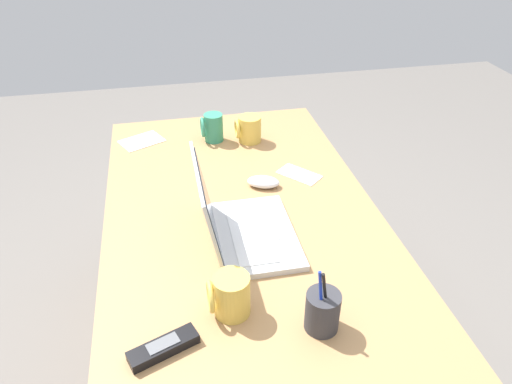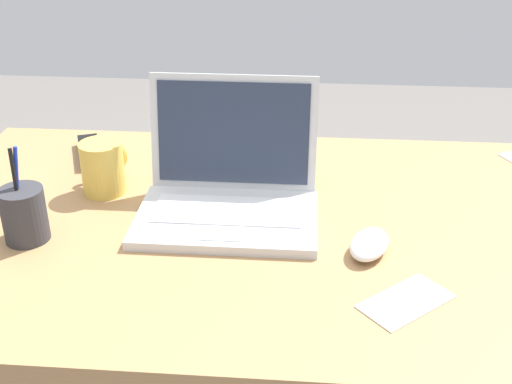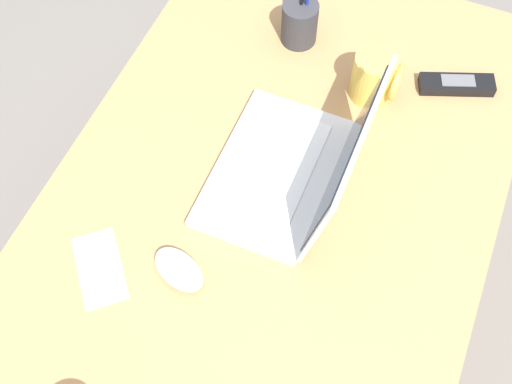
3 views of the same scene
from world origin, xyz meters
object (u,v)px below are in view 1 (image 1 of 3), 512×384
object	(u,v)px
coffee_mug_spare	(212,128)
coffee_mug_tall	(230,295)
computer_mouse	(263,182)
pen_holder	(322,311)
coffee_mug_white	(249,129)
laptop	(240,225)
cordless_phone	(164,347)

from	to	relation	value
coffee_mug_spare	coffee_mug_tall	bearing A→B (deg)	175.35
computer_mouse	coffee_mug_tall	world-z (taller)	coffee_mug_tall
computer_mouse	coffee_mug_spare	xyz separation A→B (m)	(0.35, 0.12, 0.04)
coffee_mug_tall	coffee_mug_spare	size ratio (longest dim) A/B	0.99
coffee_mug_spare	pen_holder	xyz separation A→B (m)	(-0.95, -0.12, -0.00)
coffee_mug_white	pen_holder	size ratio (longest dim) A/B	0.58
computer_mouse	coffee_mug_white	world-z (taller)	coffee_mug_white
computer_mouse	pen_holder	world-z (taller)	pen_holder
laptop	cordless_phone	world-z (taller)	laptop
coffee_mug_tall	cordless_phone	xyz separation A→B (m)	(-0.08, 0.16, -0.04)
coffee_mug_tall	laptop	bearing A→B (deg)	-14.73
coffee_mug_tall	pen_holder	size ratio (longest dim) A/B	0.62
laptop	coffee_mug_white	bearing A→B (deg)	-13.30
cordless_phone	coffee_mug_tall	bearing A→B (deg)	-62.60
computer_mouse	cordless_phone	distance (m)	0.68
laptop	coffee_mug_white	world-z (taller)	laptop
laptop	coffee_mug_spare	size ratio (longest dim) A/B	3.12
coffee_mug_spare	cordless_phone	distance (m)	0.97
computer_mouse	coffee_mug_spare	distance (m)	0.38
coffee_mug_tall	cordless_phone	distance (m)	0.18
laptop	cordless_phone	bearing A→B (deg)	146.47
pen_holder	coffee_mug_white	bearing A→B (deg)	-0.75
coffee_mug_white	coffee_mug_tall	xyz separation A→B (m)	(-0.83, 0.20, 0.00)
coffee_mug_spare	cordless_phone	size ratio (longest dim) A/B	0.67
coffee_mug_tall	coffee_mug_white	bearing A→B (deg)	-13.75
laptop	pen_holder	bearing A→B (deg)	-160.10
coffee_mug_tall	coffee_mug_spare	distance (m)	0.87
laptop	computer_mouse	bearing A→B (deg)	-25.64
computer_mouse	coffee_mug_white	bearing A→B (deg)	18.49
coffee_mug_white	pen_holder	bearing A→B (deg)	179.25
computer_mouse	coffee_mug_tall	bearing A→B (deg)	-179.21
cordless_phone	coffee_mug_white	bearing A→B (deg)	-21.54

